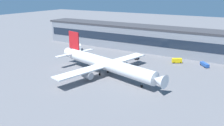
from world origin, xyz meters
name	(u,v)px	position (x,y,z in m)	size (l,w,h in m)	color
ground_plane	(100,74)	(0.00, 0.00, 0.00)	(600.00, 600.00, 0.00)	slate
terminal_building	(146,38)	(0.00, 54.85, 8.05)	(153.72, 17.59, 16.06)	gray
airliner	(106,64)	(3.28, 0.63, 5.36)	(61.78, 53.17, 17.54)	white
belt_loader	(205,64)	(40.53, 37.74, 1.15)	(5.50, 6.28, 1.95)	#2651A5
follow_me_car	(137,57)	(4.22, 32.38, 1.09)	(2.98, 4.74, 1.85)	black
crew_van	(177,60)	(26.24, 36.56, 1.46)	(5.58, 4.62, 2.55)	yellow
stair_truck	(79,47)	(-38.34, 32.67, 1.98)	(5.80, 6.07, 3.55)	white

